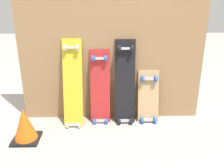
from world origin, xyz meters
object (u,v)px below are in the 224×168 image
(skateboard_natural, at_px, (148,99))
(traffic_cone, at_px, (25,125))
(skateboard_red, at_px, (100,90))
(skateboard_black, at_px, (125,85))
(skateboard_yellow, at_px, (73,87))

(skateboard_natural, distance_m, traffic_cone, 1.28)
(skateboard_red, distance_m, skateboard_black, 0.27)
(traffic_cone, bearing_deg, skateboard_natural, 17.01)
(skateboard_black, bearing_deg, skateboard_yellow, -176.48)
(skateboard_yellow, xyz_separation_m, skateboard_black, (0.54, 0.03, -0.00))
(skateboard_natural, bearing_deg, traffic_cone, -162.99)
(skateboard_natural, height_order, traffic_cone, skateboard_natural)
(skateboard_natural, bearing_deg, skateboard_black, -179.13)
(skateboard_black, height_order, traffic_cone, skateboard_black)
(skateboard_red, bearing_deg, traffic_cone, -151.73)
(skateboard_red, height_order, skateboard_black, skateboard_black)
(skateboard_red, xyz_separation_m, traffic_cone, (-0.70, -0.38, -0.20))
(skateboard_black, bearing_deg, traffic_cone, -159.05)
(skateboard_yellow, bearing_deg, skateboard_red, 8.40)
(skateboard_yellow, bearing_deg, traffic_cone, -141.45)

